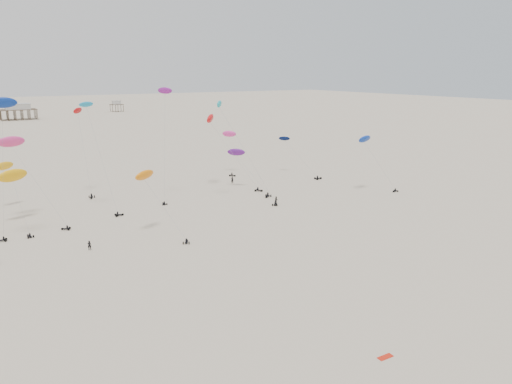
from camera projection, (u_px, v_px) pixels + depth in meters
ground_plane at (101, 150)px, 188.86m from camera, size 900.00×900.00×0.00m
pavilion_main at (18, 113)px, 306.61m from camera, size 21.00×13.00×9.80m
pavilion_small at (117, 107)px, 367.39m from camera, size 9.00×7.00×8.00m
rig_0 at (230, 143)px, 146.32m from camera, size 5.94×10.02×12.87m
rig_1 at (165, 116)px, 115.28m from camera, size 7.13×11.45×26.24m
rig_3 at (83, 144)px, 119.46m from camera, size 3.64×11.44×21.08m
rig_5 at (235, 131)px, 113.98m from camera, size 9.17×16.84×25.71m
rig_6 at (217, 129)px, 127.91m from camera, size 10.09×17.32×21.52m
rig_7 at (99, 148)px, 105.20m from camera, size 4.90×12.75×23.98m
rig_8 at (2, 120)px, 85.52m from camera, size 6.16×3.78×25.36m
rig_9 at (16, 150)px, 99.40m from camera, size 10.22×17.08×21.27m
rig_10 at (299, 156)px, 143.46m from camera, size 4.23×17.14×16.97m
rig_11 at (244, 162)px, 126.01m from camera, size 4.70×17.48×15.86m
rig_12 at (368, 145)px, 124.26m from camera, size 8.51×9.05×14.78m
rig_14 at (13, 179)px, 98.64m from camera, size 6.74×16.87×15.42m
rig_15 at (150, 184)px, 91.70m from camera, size 6.76×14.33×14.69m
spectator_0 at (90, 250)px, 84.16m from camera, size 0.82×0.68×1.94m
spectator_1 at (276, 204)px, 112.98m from camera, size 1.09×0.71×2.10m
spectator_3 at (232, 183)px, 133.99m from camera, size 0.95×0.88×2.16m
grounded_kite_b at (385, 357)px, 52.62m from camera, size 1.81×0.73×0.07m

